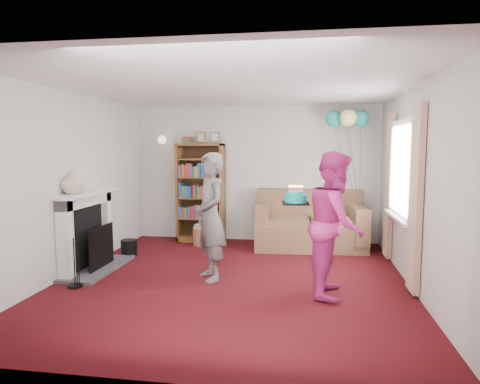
% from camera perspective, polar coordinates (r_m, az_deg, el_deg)
% --- Properties ---
extents(ground, '(5.00, 5.00, 0.00)m').
position_cam_1_polar(ground, '(5.75, -0.99, -11.68)').
color(ground, '#36080B').
rests_on(ground, ground).
extents(wall_back, '(4.50, 0.02, 2.50)m').
position_cam_1_polar(wall_back, '(7.97, 2.07, 2.45)').
color(wall_back, silver).
rests_on(wall_back, ground).
extents(wall_left, '(0.02, 5.00, 2.50)m').
position_cam_1_polar(wall_left, '(6.29, -21.76, 1.06)').
color(wall_left, silver).
rests_on(wall_left, ground).
extents(wall_right, '(0.02, 5.00, 2.50)m').
position_cam_1_polar(wall_right, '(5.58, 22.53, 0.44)').
color(wall_right, silver).
rests_on(wall_right, ground).
extents(ceiling, '(4.50, 5.00, 0.01)m').
position_cam_1_polar(ceiling, '(5.52, -1.04, 13.90)').
color(ceiling, white).
rests_on(ceiling, wall_back).
extents(fireplace, '(0.55, 1.80, 1.12)m').
position_cam_1_polar(fireplace, '(6.47, -19.32, -5.33)').
color(fireplace, '#3F3F42').
rests_on(fireplace, ground).
extents(window_bay, '(0.14, 2.02, 2.20)m').
position_cam_1_polar(window_bay, '(6.15, 20.70, 0.55)').
color(window_bay, white).
rests_on(window_bay, ground).
extents(wall_sconce, '(0.16, 0.23, 0.16)m').
position_cam_1_polar(wall_sconce, '(8.21, -10.35, 6.87)').
color(wall_sconce, gold).
rests_on(wall_sconce, ground).
extents(bookcase, '(0.86, 0.42, 2.02)m').
position_cam_1_polar(bookcase, '(7.98, -5.21, -0.15)').
color(bookcase, '#472B14').
rests_on(bookcase, ground).
extents(sofa, '(1.87, 0.99, 0.99)m').
position_cam_1_polar(sofa, '(7.60, 9.25, -4.54)').
color(sofa, brown).
rests_on(sofa, ground).
extents(wicker_basket, '(0.42, 0.42, 0.38)m').
position_cam_1_polar(wicker_basket, '(7.71, -4.72, -5.78)').
color(wicker_basket, '#9A6E47').
rests_on(wicker_basket, ground).
extents(person_striped, '(0.66, 0.73, 1.68)m').
position_cam_1_polar(person_striped, '(5.62, -3.95, -3.30)').
color(person_striped, black).
rests_on(person_striped, ground).
extents(person_magenta, '(0.73, 0.89, 1.70)m').
position_cam_1_polar(person_magenta, '(5.16, 12.63, -4.14)').
color(person_magenta, '#CA287D').
rests_on(person_magenta, ground).
extents(birthday_cake, '(0.32, 0.32, 0.22)m').
position_cam_1_polar(birthday_cake, '(5.19, 7.43, -0.84)').
color(birthday_cake, black).
rests_on(birthday_cake, ground).
extents(balloons, '(0.72, 0.72, 1.67)m').
position_cam_1_polar(balloons, '(7.52, 14.10, 9.45)').
color(balloons, '#3F3F3F').
rests_on(balloons, ground).
extents(mantel_vase, '(0.39, 0.39, 0.33)m').
position_cam_1_polar(mantel_vase, '(6.09, -21.35, 1.29)').
color(mantel_vase, beige).
rests_on(mantel_vase, fireplace).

